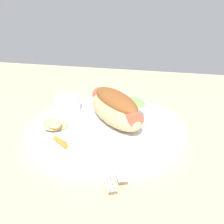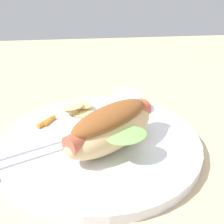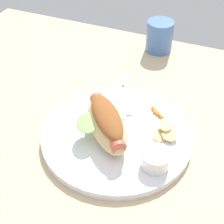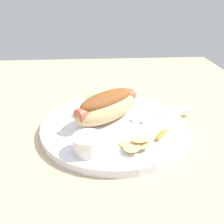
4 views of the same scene
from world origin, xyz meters
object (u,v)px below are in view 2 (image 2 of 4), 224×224
object	(u,v)px
plate	(101,145)
sauce_ramekin	(126,102)
chips_pile	(79,109)
hot_dog	(110,127)
carrot_garnish	(47,122)
knife	(30,156)
fork	(18,152)

from	to	relation	value
plate	sauce_ramekin	bearing A→B (deg)	-28.09
sauce_ramekin	chips_pile	bearing A→B (deg)	92.96
hot_dog	carrot_garnish	xyz separation A→B (cm)	(7.62, 10.07, -2.98)
plate	carrot_garnish	distance (cm)	10.63
plate	hot_dog	bearing A→B (deg)	-140.11
carrot_garnish	knife	bearing A→B (deg)	170.39
fork	carrot_garnish	size ratio (longest dim) A/B	3.91
sauce_ramekin	knife	bearing A→B (deg)	130.22
plate	fork	bearing A→B (deg)	100.34
hot_dog	carrot_garnish	bearing A→B (deg)	-77.27
fork	knife	bearing A→B (deg)	125.19
plate	fork	distance (cm)	12.42
sauce_ramekin	knife	xyz separation A→B (cm)	(-13.09, 15.48, -1.39)
hot_dog	carrot_garnish	distance (cm)	12.97
fork	knife	xyz separation A→B (cm)	(-1.13, -1.89, -0.02)
plate	fork	xyz separation A→B (cm)	(-2.22, 12.17, 1.00)
plate	chips_pile	world-z (taller)	chips_pile
carrot_garnish	plate	bearing A→B (deg)	-124.52
plate	sauce_ramekin	xyz separation A→B (cm)	(9.74, -5.20, 2.37)
fork	chips_pile	size ratio (longest dim) A/B	2.11
chips_pile	sauce_ramekin	bearing A→B (deg)	-87.04
fork	carrot_garnish	xyz separation A→B (cm)	(8.21, -3.47, 0.19)
chips_pile	plate	bearing A→B (deg)	-160.22
fork	chips_pile	xyz separation A→B (cm)	(11.52, -8.83, 0.67)
fork	hot_dog	bearing A→B (deg)	158.53
plate	hot_dog	distance (cm)	4.68
chips_pile	carrot_garnish	distance (cm)	6.32
hot_dog	fork	world-z (taller)	hot_dog
chips_pile	carrot_garnish	world-z (taller)	chips_pile
hot_dog	knife	size ratio (longest dim) A/B	1.17
fork	carrot_garnish	bearing A→B (deg)	-136.90
sauce_ramekin	knife	distance (cm)	20.33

